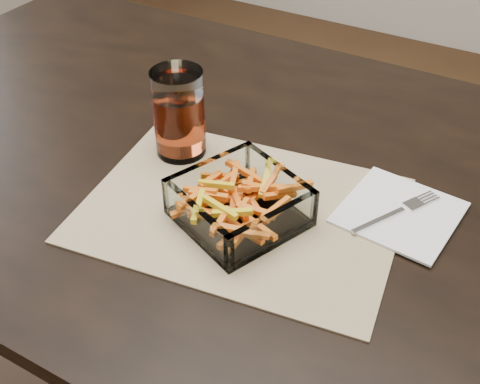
# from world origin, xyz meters

# --- Properties ---
(dining_table) EXTENTS (1.60, 0.90, 0.75)m
(dining_table) POSITION_xyz_m (0.00, 0.00, 0.66)
(dining_table) COLOR black
(dining_table) RESTS_ON ground
(placemat) EXTENTS (0.49, 0.39, 0.00)m
(placemat) POSITION_xyz_m (0.05, -0.11, 0.75)
(placemat) COLOR tan
(placemat) RESTS_ON dining_table
(glass_bowl) EXTENTS (0.20, 0.20, 0.06)m
(glass_bowl) POSITION_xyz_m (0.06, -0.13, 0.78)
(glass_bowl) COLOR white
(glass_bowl) RESTS_ON placemat
(tumbler) EXTENTS (0.08, 0.08, 0.14)m
(tumbler) POSITION_xyz_m (-0.10, -0.03, 0.82)
(tumbler) COLOR white
(tumbler) RESTS_ON placemat
(napkin) EXTENTS (0.17, 0.17, 0.00)m
(napkin) POSITION_xyz_m (0.26, -0.00, 0.76)
(napkin) COLOR white
(napkin) RESTS_ON placemat
(fork) EXTENTS (0.09, 0.15, 0.00)m
(fork) POSITION_xyz_m (0.26, -0.00, 0.76)
(fork) COLOR silver
(fork) RESTS_ON napkin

